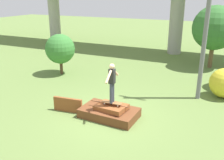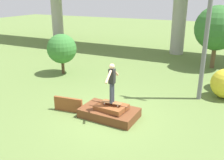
{
  "view_description": "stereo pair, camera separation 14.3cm",
  "coord_description": "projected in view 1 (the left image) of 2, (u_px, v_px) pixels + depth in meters",
  "views": [
    {
      "loc": [
        3.94,
        -8.21,
        4.75
      ],
      "look_at": [
        0.15,
        -0.06,
        1.63
      ],
      "focal_mm": 40.0,
      "sensor_mm": 36.0,
      "label": 1
    },
    {
      "loc": [
        4.07,
        -8.15,
        4.75
      ],
      "look_at": [
        0.15,
        -0.06,
        1.63
      ],
      "focal_mm": 40.0,
      "sensor_mm": 36.0,
      "label": 2
    }
  ],
  "objects": [
    {
      "name": "ground_plane",
      "position": [
        109.0,
        117.0,
        10.16
      ],
      "size": [
        80.0,
        80.0,
        0.0
      ],
      "primitive_type": "plane",
      "color": "olive"
    },
    {
      "name": "scrap_pile",
      "position": [
        110.0,
        112.0,
        10.08
      ],
      "size": [
        2.31,
        1.44,
        0.61
      ],
      "color": "brown",
      "rests_on": "ground_plane"
    },
    {
      "name": "scrap_plank_loose",
      "position": [
        68.0,
        105.0,
        10.51
      ],
      "size": [
        1.29,
        0.26,
        0.62
      ],
      "color": "brown",
      "rests_on": "ground_plane"
    },
    {
      "name": "skateboard",
      "position": [
        112.0,
        103.0,
        9.83
      ],
      "size": [
        0.81,
        0.25,
        0.09
      ],
      "color": "brown",
      "rests_on": "scrap_pile"
    },
    {
      "name": "skater",
      "position": [
        112.0,
        81.0,
        9.53
      ],
      "size": [
        0.23,
        1.14,
        1.58
      ],
      "color": "#383D4C",
      "rests_on": "skateboard"
    },
    {
      "name": "utility_pole",
      "position": [
        206.0,
        24.0,
        10.83
      ],
      "size": [
        1.3,
        0.2,
        6.74
      ],
      "color": "slate",
      "rests_on": "ground_plane"
    },
    {
      "name": "tree_behind_left",
      "position": [
        215.0,
        28.0,
        16.12
      ],
      "size": [
        2.87,
        2.87,
        4.09
      ],
      "color": "brown",
      "rests_on": "ground_plane"
    },
    {
      "name": "tree_mid_back",
      "position": [
        60.0,
        49.0,
        15.1
      ],
      "size": [
        1.79,
        1.79,
        2.48
      ],
      "color": "#4C3823",
      "rests_on": "ground_plane"
    }
  ]
}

